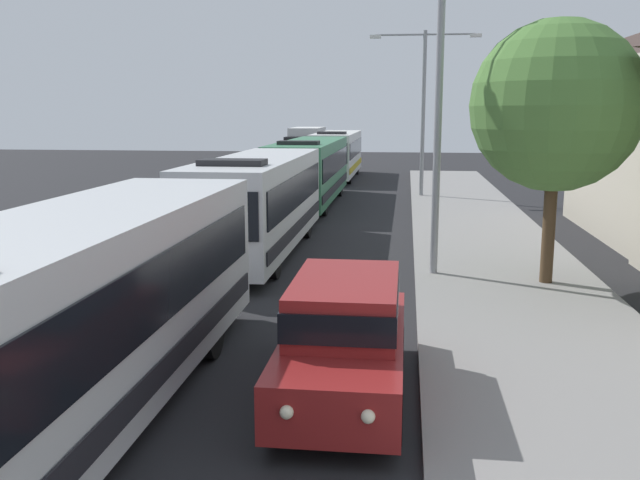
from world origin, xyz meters
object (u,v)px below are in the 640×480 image
bus_second_in_line (258,201)px  white_suv (345,333)px  box_truck_oncoming (306,146)px  roadside_tree (556,106)px  bus_fourth_in_line (337,153)px  streetlamp_mid (439,75)px  streetlamp_far (424,96)px  bus_middle (310,169)px  bus_lead (67,317)px

bus_second_in_line → white_suv: size_ratio=2.16×
box_truck_oncoming → roadside_tree: (11.53, -36.70, 2.89)m
bus_second_in_line → bus_fourth_in_line: (0.00, 24.99, 0.00)m
streetlamp_mid → streetlamp_far: streetlamp_mid is taller
roadside_tree → bus_second_in_line: bearing=157.9°
roadside_tree → box_truck_oncoming: bearing=107.4°
bus_second_in_line → bus_middle: (0.00, 11.90, 0.00)m
bus_lead → bus_middle: 24.45m
bus_fourth_in_line → white_suv: size_ratio=2.23×
bus_fourth_in_line → box_truck_oncoming: bus_fourth_in_line is taller
bus_fourth_in_line → white_suv: 35.99m
bus_lead → streetlamp_far: size_ratio=1.38×
bus_middle → streetlamp_far: streetlamp_far is taller
streetlamp_mid → bus_second_in_line: bearing=153.8°
bus_middle → box_truck_oncoming: 21.71m
bus_lead → bus_fourth_in_line: bearing=90.0°
bus_fourth_in_line → white_suv: bus_fourth_in_line is taller
white_suv → streetlamp_far: streetlamp_far is taller
bus_lead → streetlamp_far: bearing=78.9°
bus_lead → bus_middle: bearing=90.0°
bus_middle → streetlamp_mid: size_ratio=1.39×
box_truck_oncoming → streetlamp_far: (8.70, -18.35, 3.49)m
bus_lead → streetlamp_far: streetlamp_far is taller
streetlamp_mid → streetlamp_far: (0.00, 17.66, -0.21)m
bus_second_in_line → roadside_tree: roadside_tree is taller
white_suv → bus_middle: bearing=99.3°
streetlamp_far → roadside_tree: (2.83, -18.35, -0.60)m
bus_second_in_line → streetlamp_mid: 7.07m
box_truck_oncoming → streetlamp_far: bearing=-64.6°
streetlamp_far → bus_middle: bearing=-150.1°
bus_lead → box_truck_oncoming: (-3.30, 45.91, 0.01)m
bus_middle → bus_fourth_in_line: (-0.00, 13.09, -0.00)m
bus_lead → white_suv: (3.70, 1.75, -0.66)m
streetlamp_mid → white_suv: bearing=-101.8°
bus_second_in_line → streetlamp_far: 16.32m
streetlamp_mid → streetlamp_far: bearing=90.0°
bus_second_in_line → box_truck_oncoming: 33.52m
bus_fourth_in_line → roadside_tree: roadside_tree is taller
bus_lead → bus_middle: (0.00, 24.45, 0.00)m
bus_second_in_line → white_suv: 11.44m
bus_middle → streetlamp_mid: (5.40, -14.56, 3.71)m
bus_fourth_in_line → white_suv: (3.70, -35.79, -0.66)m
streetlamp_far → box_truck_oncoming: bearing=115.4°
roadside_tree → bus_fourth_in_line: bearing=106.2°
bus_lead → streetlamp_mid: size_ratio=1.32×
bus_second_in_line → bus_fourth_in_line: bearing=90.0°
bus_second_in_line → bus_middle: same height
streetlamp_far → roadside_tree: streetlamp_far is taller
bus_middle → streetlamp_mid: bearing=-69.7°
box_truck_oncoming → roadside_tree: size_ratio=1.08×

